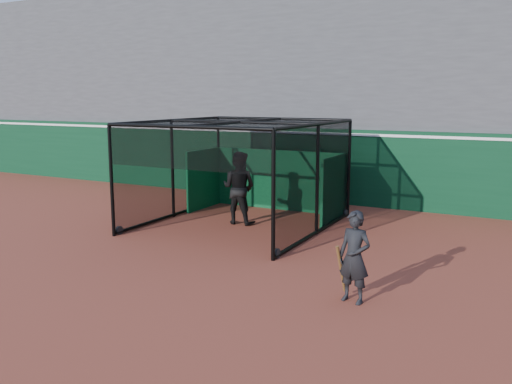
% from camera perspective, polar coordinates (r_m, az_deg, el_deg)
% --- Properties ---
extents(ground, '(120.00, 120.00, 0.00)m').
position_cam_1_polar(ground, '(11.37, -7.03, -8.32)').
color(ground, brown).
rests_on(ground, ground).
extents(outfield_wall, '(50.00, 0.50, 2.50)m').
position_cam_1_polar(outfield_wall, '(18.55, 7.99, 2.86)').
color(outfield_wall, '#09361C').
rests_on(outfield_wall, ground).
extents(grandstand, '(50.00, 7.85, 8.95)m').
position_cam_1_polar(grandstand, '(22.02, 11.60, 12.17)').
color(grandstand, '#4C4C4F').
rests_on(grandstand, ground).
extents(batting_cage, '(4.68, 5.28, 2.88)m').
position_cam_1_polar(batting_cage, '(15.03, -1.69, 1.87)').
color(batting_cage, black).
rests_on(batting_cage, ground).
extents(batter, '(1.03, 0.82, 2.06)m').
position_cam_1_polar(batter, '(15.27, -1.81, 0.45)').
color(batter, black).
rests_on(batter, ground).
extents(on_deck_player, '(0.66, 0.50, 1.63)m').
position_cam_1_polar(on_deck_player, '(9.60, 10.30, -6.77)').
color(on_deck_player, black).
rests_on(on_deck_player, ground).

